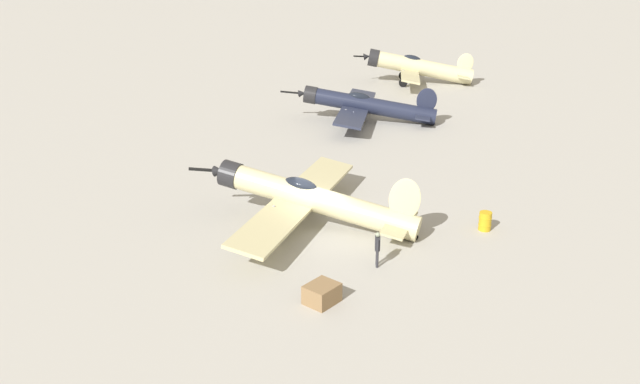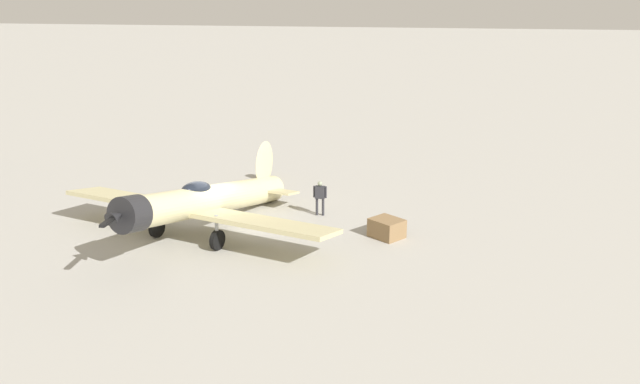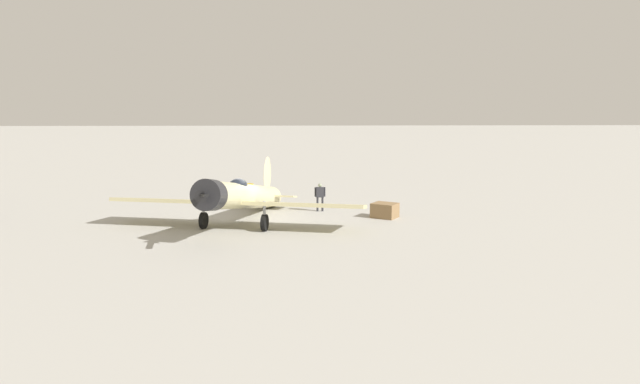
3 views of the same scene
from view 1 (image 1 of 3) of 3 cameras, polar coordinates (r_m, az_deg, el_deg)
name	(u,v)px [view 1 (image 1 of 3)]	position (r m, az deg, el deg)	size (l,w,h in m)	color
ground_plane	(320,226)	(33.43, 0.00, -2.88)	(400.00, 400.00, 0.00)	#A8A59E
airplane_foreground	(310,198)	(33.05, -0.86, -0.54)	(12.55, 11.81, 3.20)	beige
airplane_mid_apron	(365,105)	(51.60, 3.78, 7.33)	(11.13, 11.91, 2.89)	#1E2338
airplane_far_line	(416,67)	(65.56, 8.13, 10.41)	(11.78, 11.36, 3.27)	beige
ground_crew_mechanic	(377,246)	(29.26, 4.87, -4.54)	(0.62, 0.24, 1.60)	#2D2D33
equipment_crate	(322,294)	(26.69, 0.16, -8.57)	(1.63, 1.58, 0.78)	olive
fuel_drum	(485,221)	(33.78, 13.74, -2.39)	(0.64, 0.64, 0.93)	gold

